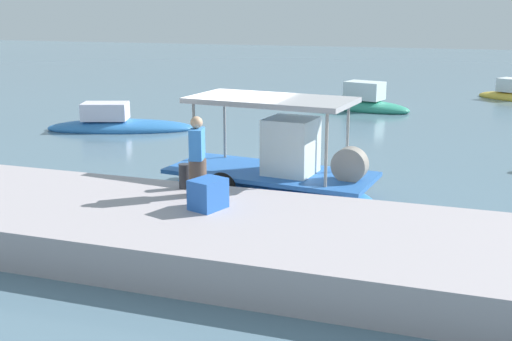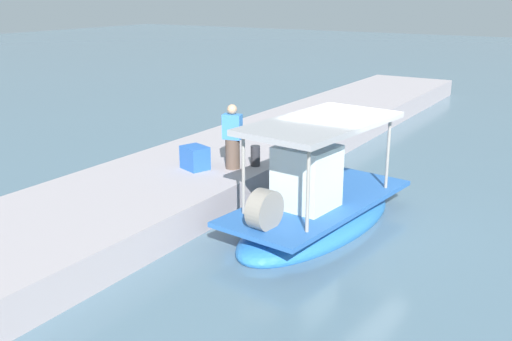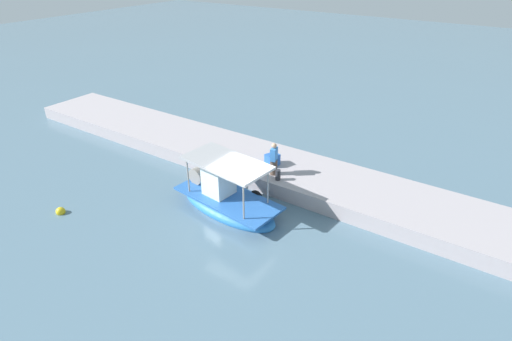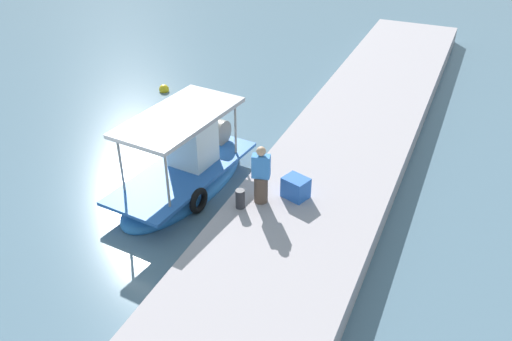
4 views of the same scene
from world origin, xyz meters
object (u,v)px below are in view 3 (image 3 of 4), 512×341
Objects in this scene: main_fishing_boat at (226,199)px; marker_buoy at (61,212)px; fisherman_near_bollard at (274,160)px; cargo_crate at (272,160)px; mooring_bollard at (278,175)px.

main_fishing_boat is 13.17× the size of marker_buoy.
marker_buoy is (6.62, 7.10, -1.39)m from fisherman_near_bollard.
marker_buoy is at bearing 36.97° from main_fishing_boat.
main_fishing_boat is at bearing 86.06° from cargo_crate.
fisherman_near_bollard is (-0.78, -2.71, 1.02)m from main_fishing_boat.
main_fishing_boat reaches higher than fisherman_near_bollard.
main_fishing_boat is 7.31m from marker_buoy.
cargo_crate is (0.54, -0.76, -0.44)m from fisherman_near_bollard.
cargo_crate is (-0.24, -3.47, 0.57)m from main_fishing_boat.
main_fishing_boat is at bearing -143.03° from marker_buoy.
fisherman_near_bollard reaches higher than mooring_bollard.
cargo_crate is at bearing -127.68° from marker_buoy.
marker_buoy is at bearing 43.52° from mooring_bollard.
mooring_bollard is 1.29× the size of marker_buoy.
mooring_bollard is 1.52m from cargo_crate.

